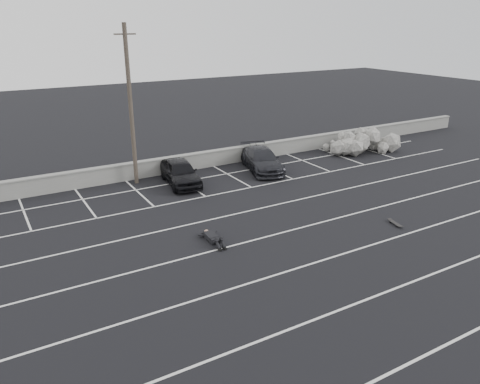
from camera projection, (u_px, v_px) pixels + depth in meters
ground at (344, 254)px, 19.58m from camera, size 120.00×120.00×0.00m
seawall at (199, 160)px, 30.73m from camera, size 50.00×0.45×1.06m
stall_lines at (282, 218)px, 23.11m from camera, size 36.00×20.05×0.01m
car_left at (180, 172)px, 27.69m from camera, size 2.31×4.51×1.47m
car_right at (262, 160)px, 30.30m from camera, size 3.23×5.18×1.40m
utility_pole at (131, 106)px, 26.54m from camera, size 1.21×0.24×9.10m
trash_bin at (349, 141)px, 35.73m from camera, size 0.84×0.84×0.99m
riprap_pile at (363, 145)px, 34.23m from camera, size 5.69×3.79×1.54m
person at (211, 234)px, 20.81m from camera, size 1.24×2.57×0.49m
skateboard at (395, 223)px, 22.33m from camera, size 0.39×0.85×0.10m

